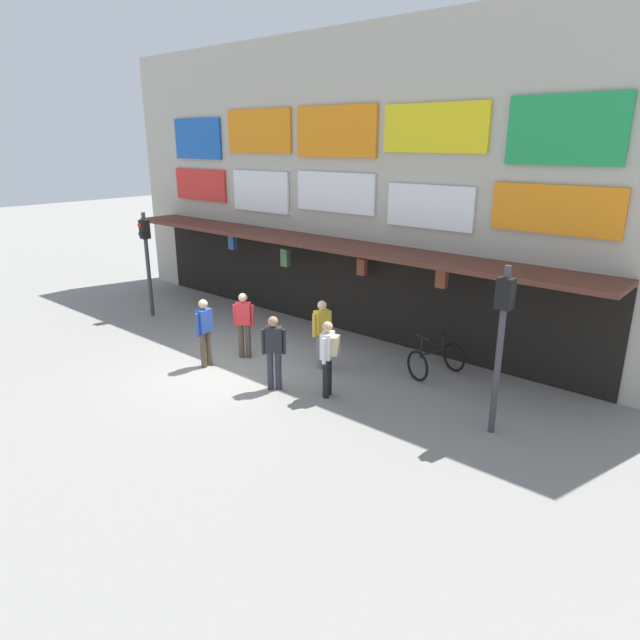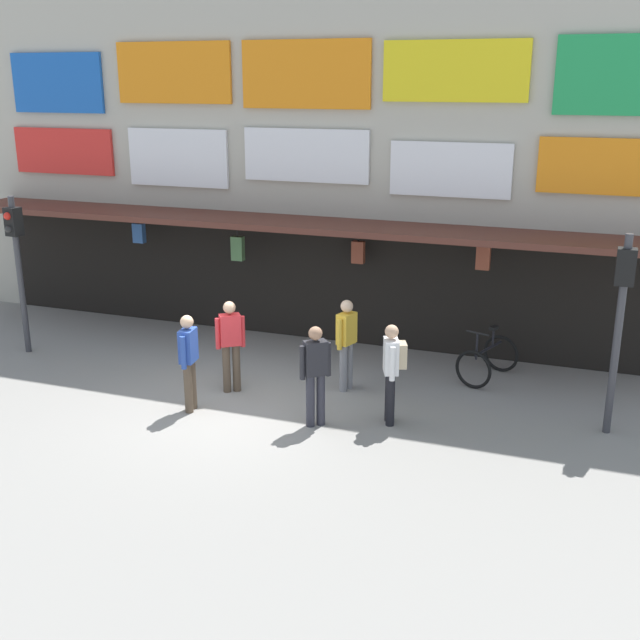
{
  "view_description": "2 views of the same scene",
  "coord_description": "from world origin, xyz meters",
  "px_view_note": "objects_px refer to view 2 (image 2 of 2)",
  "views": [
    {
      "loc": [
        9.88,
        -8.06,
        5.25
      ],
      "look_at": [
        2.06,
        0.96,
        1.39
      ],
      "focal_mm": 31.36,
      "sensor_mm": 36.0,
      "label": 1
    },
    {
      "loc": [
        5.72,
        -11.02,
        5.39
      ],
      "look_at": [
        1.34,
        1.08,
        1.38
      ],
      "focal_mm": 43.68,
      "sensor_mm": 36.0,
      "label": 2
    }
  ],
  "objects_px": {
    "pedestrian_in_green": "(392,366)",
    "traffic_light_far": "(621,303)",
    "traffic_light_near": "(16,250)",
    "pedestrian_in_white": "(315,370)",
    "pedestrian_in_blue": "(189,358)",
    "bicycle_parked": "(487,360)",
    "pedestrian_in_yellow": "(346,340)",
    "pedestrian_in_purple": "(231,341)"
  },
  "relations": [
    {
      "from": "pedestrian_in_white",
      "to": "bicycle_parked",
      "type": "bearing_deg",
      "value": 52.07
    },
    {
      "from": "traffic_light_near",
      "to": "pedestrian_in_green",
      "type": "xyz_separation_m",
      "value": [
        7.92,
        -0.82,
        -1.16
      ]
    },
    {
      "from": "pedestrian_in_green",
      "to": "pedestrian_in_blue",
      "type": "bearing_deg",
      "value": -168.83
    },
    {
      "from": "traffic_light_near",
      "to": "pedestrian_in_yellow",
      "type": "xyz_separation_m",
      "value": [
        6.79,
        0.29,
        -1.19
      ]
    },
    {
      "from": "traffic_light_near",
      "to": "pedestrian_in_green",
      "type": "distance_m",
      "value": 8.05
    },
    {
      "from": "traffic_light_near",
      "to": "pedestrian_in_purple",
      "type": "bearing_deg",
      "value": -5.66
    },
    {
      "from": "traffic_light_far",
      "to": "pedestrian_in_yellow",
      "type": "bearing_deg",
      "value": 176.56
    },
    {
      "from": "traffic_light_far",
      "to": "pedestrian_in_green",
      "type": "distance_m",
      "value": 3.61
    },
    {
      "from": "pedestrian_in_blue",
      "to": "traffic_light_far",
      "type": "bearing_deg",
      "value": 12.7
    },
    {
      "from": "pedestrian_in_white",
      "to": "pedestrian_in_blue",
      "type": "bearing_deg",
      "value": -175.99
    },
    {
      "from": "traffic_light_near",
      "to": "traffic_light_far",
      "type": "distance_m",
      "value": 11.24
    },
    {
      "from": "pedestrian_in_green",
      "to": "traffic_light_far",
      "type": "bearing_deg",
      "value": 14.22
    },
    {
      "from": "pedestrian_in_white",
      "to": "traffic_light_far",
      "type": "bearing_deg",
      "value": 16.8
    },
    {
      "from": "traffic_light_near",
      "to": "pedestrian_in_yellow",
      "type": "height_order",
      "value": "traffic_light_near"
    },
    {
      "from": "pedestrian_in_green",
      "to": "pedestrian_in_yellow",
      "type": "xyz_separation_m",
      "value": [
        -1.13,
        1.11,
        -0.04
      ]
    },
    {
      "from": "pedestrian_in_blue",
      "to": "pedestrian_in_white",
      "type": "xyz_separation_m",
      "value": [
        2.19,
        0.15,
        0.0
      ]
    },
    {
      "from": "traffic_light_near",
      "to": "pedestrian_in_purple",
      "type": "xyz_separation_m",
      "value": [
        4.89,
        -0.48,
        -1.19
      ]
    },
    {
      "from": "pedestrian_in_green",
      "to": "pedestrian_in_blue",
      "type": "height_order",
      "value": "same"
    },
    {
      "from": "pedestrian_in_green",
      "to": "pedestrian_in_yellow",
      "type": "bearing_deg",
      "value": 135.56
    },
    {
      "from": "pedestrian_in_green",
      "to": "bicycle_parked",
      "type": "bearing_deg",
      "value": 64.28
    },
    {
      "from": "traffic_light_near",
      "to": "traffic_light_far",
      "type": "bearing_deg",
      "value": 0.1
    },
    {
      "from": "pedestrian_in_purple",
      "to": "pedestrian_in_green",
      "type": "bearing_deg",
      "value": -6.35
    },
    {
      "from": "traffic_light_near",
      "to": "pedestrian_in_yellow",
      "type": "relative_size",
      "value": 1.9
    },
    {
      "from": "pedestrian_in_yellow",
      "to": "pedestrian_in_green",
      "type": "bearing_deg",
      "value": -44.44
    },
    {
      "from": "pedestrian_in_green",
      "to": "pedestrian_in_white",
      "type": "xyz_separation_m",
      "value": [
        -1.12,
        -0.5,
        -0.04
      ]
    },
    {
      "from": "pedestrian_in_yellow",
      "to": "pedestrian_in_blue",
      "type": "relative_size",
      "value": 1.0
    },
    {
      "from": "pedestrian_in_purple",
      "to": "bicycle_parked",
      "type": "bearing_deg",
      "value": 26.76
    },
    {
      "from": "pedestrian_in_white",
      "to": "pedestrian_in_yellow",
      "type": "bearing_deg",
      "value": 90.21
    },
    {
      "from": "bicycle_parked",
      "to": "pedestrian_in_white",
      "type": "distance_m",
      "value": 3.8
    },
    {
      "from": "bicycle_parked",
      "to": "pedestrian_in_white",
      "type": "bearing_deg",
      "value": -127.93
    },
    {
      "from": "traffic_light_far",
      "to": "pedestrian_in_white",
      "type": "height_order",
      "value": "traffic_light_far"
    },
    {
      "from": "bicycle_parked",
      "to": "pedestrian_in_white",
      "type": "xyz_separation_m",
      "value": [
        -2.31,
        -2.97,
        0.55
      ]
    },
    {
      "from": "pedestrian_in_purple",
      "to": "traffic_light_far",
      "type": "bearing_deg",
      "value": 4.53
    },
    {
      "from": "traffic_light_near",
      "to": "pedestrian_in_yellow",
      "type": "distance_m",
      "value": 6.9
    },
    {
      "from": "traffic_light_near",
      "to": "pedestrian_in_white",
      "type": "relative_size",
      "value": 1.9
    },
    {
      "from": "bicycle_parked",
      "to": "pedestrian_in_yellow",
      "type": "distance_m",
      "value": 2.74
    },
    {
      "from": "traffic_light_far",
      "to": "pedestrian_in_green",
      "type": "xyz_separation_m",
      "value": [
        -3.32,
        -0.84,
        -1.16
      ]
    },
    {
      "from": "pedestrian_in_blue",
      "to": "bicycle_parked",
      "type": "bearing_deg",
      "value": 34.72
    },
    {
      "from": "bicycle_parked",
      "to": "pedestrian_in_yellow",
      "type": "relative_size",
      "value": 0.79
    },
    {
      "from": "pedestrian_in_yellow",
      "to": "pedestrian_in_white",
      "type": "bearing_deg",
      "value": -89.79
    },
    {
      "from": "traffic_light_far",
      "to": "pedestrian_in_white",
      "type": "relative_size",
      "value": 1.9
    },
    {
      "from": "traffic_light_far",
      "to": "pedestrian_in_blue",
      "type": "xyz_separation_m",
      "value": [
        -6.64,
        -1.5,
        -1.19
      ]
    }
  ]
}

